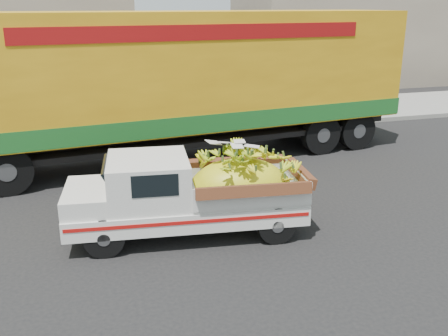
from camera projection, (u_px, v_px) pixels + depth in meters
name	position (u px, v px, depth m)	size (l,w,h in m)	color
ground	(173.00, 237.00, 8.92)	(100.00, 100.00, 0.00)	black
curb	(129.00, 137.00, 15.32)	(60.00, 0.25, 0.15)	gray
sidewalk	(122.00, 123.00, 17.23)	(60.00, 4.00, 0.14)	gray
building_right	(373.00, 23.00, 26.40)	(14.00, 6.00, 6.00)	gray
pickup_truck	(204.00, 192.00, 8.88)	(4.30, 1.99, 1.46)	black
semi_trailer	(188.00, 79.00, 12.82)	(12.04, 3.87, 3.80)	black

